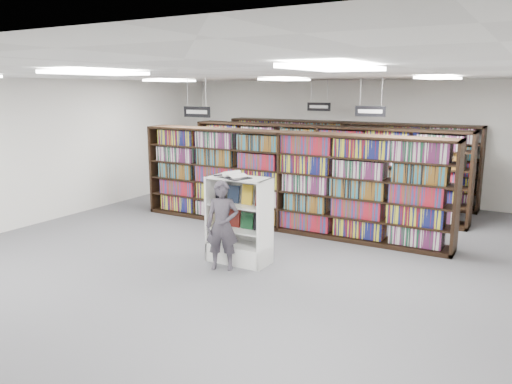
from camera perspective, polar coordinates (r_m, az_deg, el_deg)
The scene contains 18 objects.
floor at distance 9.19m, azimuth -2.55°, elevation -7.17°, with size 12.00×12.00×0.00m, color #4C4C51.
ceiling at distance 8.70m, azimuth -2.74°, elevation 13.20°, with size 10.00×12.00×0.10m, color white.
wall_back at distance 14.19m, azimuth 10.55°, elevation 5.97°, with size 10.00×0.10×3.20m, color silver.
wall_left at distance 12.22m, azimuth -22.90°, elevation 4.34°, with size 0.10×12.00×3.20m, color silver.
bookshelf_row_near at distance 10.61m, azimuth 3.20°, elevation 1.26°, with size 7.00×0.60×2.10m.
bookshelf_row_mid at distance 12.41m, azimuth 7.36°, elevation 2.70°, with size 7.00×0.60×2.10m.
bookshelf_row_far at distance 13.98m, azimuth 10.05°, elevation 3.63°, with size 7.00×0.60×2.10m.
aisle_sign_left at distance 10.38m, azimuth -6.77°, elevation 9.20°, with size 0.65×0.02×0.80m.
aisle_sign_right at distance 10.82m, azimuth 12.93°, elevation 9.08°, with size 0.65×0.02×0.80m.
aisle_sign_center at distance 13.38m, azimuth 7.20°, elevation 9.73°, with size 0.65×0.02×0.80m.
troffer_front_center at distance 6.38m, azimuth -17.79°, elevation 12.86°, with size 0.60×1.20×0.04m, color white.
troffer_front_right at distance 4.65m, azimuth 8.95°, elevation 13.90°, with size 0.60×1.20×0.04m, color white.
troffer_back_left at distance 12.08m, azimuth -9.81°, elevation 12.44°, with size 0.60×1.20×0.04m, color white.
troffer_back_center at distance 10.44m, azimuth 3.33°, elevation 12.73°, with size 0.60×1.20×0.04m, color white.
troffer_back_right at distance 9.48m, azimuth 20.15°, elevation 12.15°, with size 0.60×1.20×0.04m, color white.
endcap_display at distance 8.71m, azimuth -1.81°, elevation -4.81°, with size 1.08×0.54×1.50m.
open_book at distance 8.44m, azimuth -2.71°, elevation 1.90°, with size 0.72×0.57×0.13m.
shopper at distance 8.29m, azimuth -3.87°, elevation -3.85°, with size 0.55×0.36×1.50m, color #443F48.
Camera 1 is at (4.68, -7.33, 2.97)m, focal length 35.00 mm.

